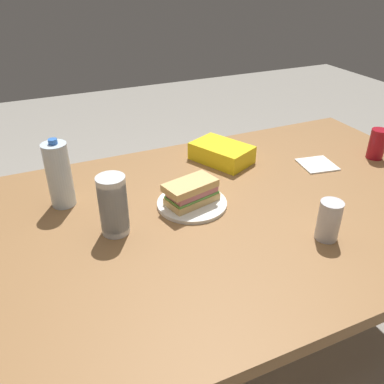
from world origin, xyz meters
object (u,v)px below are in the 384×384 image
Objects in this scene: water_bottle_tall at (59,175)px; soda_can_red at (377,144)px; dining_table at (216,229)px; paper_plate at (192,203)px; chip_bag at (222,153)px; plastic_cup_stack at (113,205)px; soda_can_silver at (329,220)px; sandwich at (191,192)px.

soda_can_red is at bearing 172.75° from water_bottle_tall.
dining_table is 8.09× the size of paper_plate.
chip_bag reaches higher than dining_table.
soda_can_silver is (-0.55, 0.28, -0.03)m from plastic_cup_stack.
chip_bag is 0.64m from water_bottle_tall.
water_bottle_tall is at bearing -37.05° from soda_can_silver.
water_bottle_tall is 0.25m from plastic_cup_stack.
soda_can_silver is (-0.23, 0.26, 0.13)m from dining_table.
water_bottle_tall is (0.44, -0.25, 0.18)m from dining_table.
soda_can_red is (-0.77, -0.09, 0.13)m from dining_table.
sandwich reaches higher than chip_bag.
water_bottle_tall reaches higher than sandwich.
paper_plate is 0.29m from plastic_cup_stack.
chip_bag is 0.60m from plastic_cup_stack.
plastic_cup_stack is at bearing -27.06° from soda_can_silver.
plastic_cup_stack is (-0.12, 0.22, -0.02)m from water_bottle_tall.
soda_can_red reaches higher than dining_table.
soda_can_silver is at bearing 131.77° from sandwich.
chip_bag reaches higher than paper_plate.
soda_can_red is at bearing 43.15° from chip_bag.
soda_can_red is 0.53× the size of chip_bag.
dining_table is 8.16× the size of chip_bag.
sandwich is 0.43m from water_bottle_tall.
soda_can_red is (-0.84, -0.03, 0.01)m from sandwich.
dining_table is 0.12m from paper_plate.
soda_can_silver is (-0.04, 0.58, 0.03)m from chip_bag.
soda_can_silver is (0.55, 0.35, 0.00)m from soda_can_red.
chip_bag is at bearing -133.64° from paper_plate.
paper_plate is 0.83m from soda_can_red.
soda_can_red is 0.66× the size of plastic_cup_stack.
soda_can_red is at bearing -177.99° from sandwich.
chip_bag is at bearing -149.76° from plastic_cup_stack.
paper_plate is 1.18× the size of sandwich.
soda_can_red is (-0.83, -0.03, 0.06)m from paper_plate.
water_bottle_tall reaches higher than soda_can_silver.
soda_can_silver is at bearing 131.22° from paper_plate.
plastic_cup_stack is (0.51, 0.30, 0.06)m from chip_bag.
plastic_cup_stack is at bearing -4.21° from dining_table.
plastic_cup_stack is at bearing 8.93° from paper_plate.
chip_bag is at bearing -21.51° from soda_can_red.
soda_can_red is at bearing -173.15° from dining_table.
chip_bag is 0.58m from soda_can_silver.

